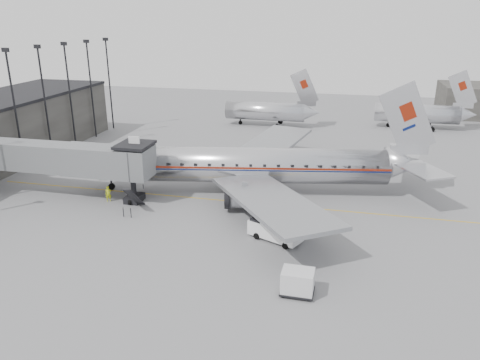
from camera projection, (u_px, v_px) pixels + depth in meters
The scene contains 11 objects.
ground at pixel (208, 223), 44.97m from camera, with size 160.00×160.00×0.00m, color slate.
apron_line at pixel (251, 203), 49.83m from camera, with size 0.15×60.00×0.01m, color gold.
jet_bridge at pixel (69, 159), 50.46m from camera, with size 21.00×6.20×7.10m.
floodlight_masts at pixel (30, 102), 59.91m from camera, with size 0.90×42.25×15.25m.
distant_aircraft_near at pixel (266, 111), 82.94m from camera, with size 16.39×3.20×10.26m.
distant_aircraft_mid at pixel (418, 113), 81.07m from camera, with size 16.39×3.20×10.26m.
airliner at pixel (249, 165), 51.84m from camera, with size 39.68×36.45×12.65m.
service_van at pixel (276, 228), 41.29m from camera, with size 5.16×3.69×2.27m.
baggage_cart_navy at pixel (285, 214), 44.99m from camera, with size 2.18×1.77×1.58m.
baggage_cart_white at pixel (298, 282), 33.39m from camera, with size 2.43×1.87×1.88m.
ramp_worker at pixel (108, 194), 49.98m from camera, with size 0.63×0.41×1.72m, color #C2D218.
Camera 1 is at (12.26, -39.15, 19.13)m, focal length 35.00 mm.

